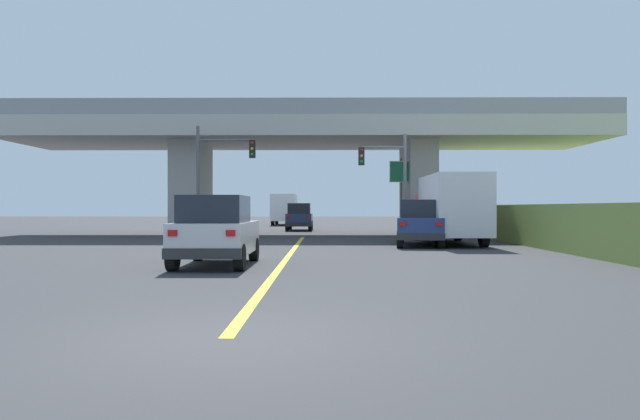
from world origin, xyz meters
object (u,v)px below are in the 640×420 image
object	(u,v)px
traffic_signal_farside	(217,168)
semi_truck_distant	(285,209)
box_truck	(450,208)
sedan_oncoming	(300,217)
suv_lead	(216,231)
traffic_signal_nearside	(389,173)
highway_sign	(401,180)
suv_crossing	(420,223)

from	to	relation	value
traffic_signal_farside	semi_truck_distant	bearing A→B (deg)	86.17
box_truck	sedan_oncoming	size ratio (longest dim) A/B	1.53
suv_lead	traffic_signal_nearside	world-z (taller)	traffic_signal_nearside
traffic_signal_nearside	highway_sign	size ratio (longest dim) A/B	1.22
sedan_oncoming	traffic_signal_nearside	xyz separation A→B (m)	(5.34, -12.47, 2.52)
sedan_oncoming	highway_sign	size ratio (longest dim) A/B	1.03
suv_lead	box_truck	bearing A→B (deg)	48.87
traffic_signal_farside	semi_truck_distant	xyz separation A→B (m)	(1.80, 26.86, -2.23)
traffic_signal_farside	traffic_signal_nearside	bearing A→B (deg)	0.39
suv_lead	suv_crossing	xyz separation A→B (m)	(7.34, 9.16, 0.00)
suv_lead	sedan_oncoming	size ratio (longest dim) A/B	0.90
traffic_signal_nearside	traffic_signal_farside	xyz separation A→B (m)	(-9.25, -0.06, 0.29)
suv_crossing	traffic_signal_nearside	size ratio (longest dim) A/B	0.90
semi_truck_distant	traffic_signal_nearside	bearing A→B (deg)	-74.46
traffic_signal_nearside	traffic_signal_farside	distance (m)	9.26
traffic_signal_farside	box_truck	bearing A→B (deg)	-20.52
traffic_signal_nearside	box_truck	bearing A→B (deg)	-62.19
box_truck	traffic_signal_nearside	xyz separation A→B (m)	(-2.32, 4.39, 1.88)
highway_sign	semi_truck_distant	bearing A→B (deg)	109.94
traffic_signal_nearside	suv_crossing	bearing A→B (deg)	-82.10
suv_lead	semi_truck_distant	distance (m)	41.40
traffic_signal_farside	highway_sign	xyz separation A→B (m)	(10.31, 3.39, -0.48)
box_truck	traffic_signal_farside	world-z (taller)	traffic_signal_farside
suv_lead	semi_truck_distant	size ratio (longest dim) A/B	0.61
traffic_signal_farside	sedan_oncoming	bearing A→B (deg)	72.67
highway_sign	box_truck	bearing A→B (deg)	-80.77
box_truck	sedan_oncoming	bearing A→B (deg)	114.43
sedan_oncoming	suv_crossing	bearing A→B (deg)	-71.19
box_truck	sedan_oncoming	xyz separation A→B (m)	(-7.66, 16.86, -0.64)
highway_sign	semi_truck_distant	world-z (taller)	highway_sign
box_truck	traffic_signal_nearside	world-z (taller)	traffic_signal_nearside
sedan_oncoming	box_truck	bearing A→B (deg)	-65.57
sedan_oncoming	semi_truck_distant	distance (m)	14.49
suv_crossing	traffic_signal_nearside	world-z (taller)	traffic_signal_nearside
suv_crossing	highway_sign	xyz separation A→B (m)	(0.31, 8.76, 2.32)
suv_crossing	traffic_signal_farside	world-z (taller)	traffic_signal_farside
suv_crossing	traffic_signal_farside	distance (m)	11.69
traffic_signal_farside	highway_sign	size ratio (longest dim) A/B	1.31
highway_sign	traffic_signal_nearside	bearing A→B (deg)	-107.68
suv_lead	traffic_signal_farside	bearing A→B (deg)	100.39
suv_lead	traffic_signal_farside	xyz separation A→B (m)	(-2.66, 14.53, 2.81)
suv_lead	sedan_oncoming	distance (m)	27.08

